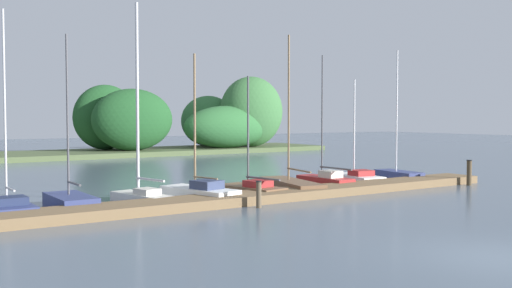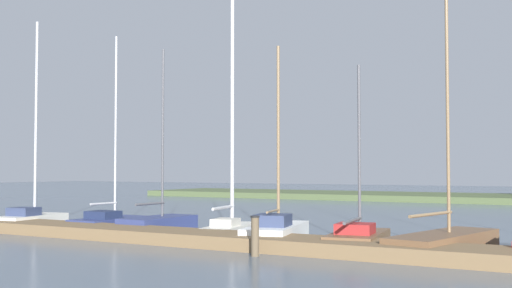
{
  "view_description": "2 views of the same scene",
  "coord_description": "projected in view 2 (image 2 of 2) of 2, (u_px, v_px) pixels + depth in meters",
  "views": [
    {
      "loc": [
        -12.39,
        -8.07,
        3.32
      ],
      "look_at": [
        1.12,
        11.74,
        2.17
      ],
      "focal_mm": 41.89,
      "sensor_mm": 36.0,
      "label": 1
    },
    {
      "loc": [
        7.31,
        -3.64,
        2.09
      ],
      "look_at": [
        -1.64,
        11.84,
        2.82
      ],
      "focal_mm": 43.98,
      "sensor_mm": 36.0,
      "label": 2
    }
  ],
  "objects": [
    {
      "name": "sailboat_1",
      "position": [
        112.0,
        220.0,
        21.96
      ],
      "size": [
        1.32,
        3.13,
        6.84
      ],
      "rotation": [
        0.0,
        0.0,
        1.57
      ],
      "color": "navy",
      "rests_on": "ground"
    },
    {
      "name": "dock_pier",
      "position": [
        292.0,
        244.0,
        16.09
      ],
      "size": [
        26.15,
        1.8,
        0.35
      ],
      "color": "brown",
      "rests_on": "ground"
    },
    {
      "name": "sailboat_5",
      "position": [
        359.0,
        237.0,
        16.78
      ],
      "size": [
        1.69,
        3.36,
        4.95
      ],
      "rotation": [
        0.0,
        0.0,
        1.73
      ],
      "color": "brown",
      "rests_on": "ground"
    },
    {
      "name": "sailboat_0",
      "position": [
        32.0,
        216.0,
        22.68
      ],
      "size": [
        1.65,
        3.18,
        7.54
      ],
      "rotation": [
        0.0,
        0.0,
        1.75
      ],
      "color": "silver",
      "rests_on": "ground"
    },
    {
      "name": "sailboat_2",
      "position": [
        161.0,
        223.0,
        21.0
      ],
      "size": [
        1.25,
        3.04,
        6.18
      ],
      "rotation": [
        0.0,
        0.0,
        1.56
      ],
      "color": "navy",
      "rests_on": "ground"
    },
    {
      "name": "sailboat_3",
      "position": [
        231.0,
        220.0,
        19.72
      ],
      "size": [
        1.51,
        3.2,
        7.58
      ],
      "rotation": [
        0.0,
        0.0,
        1.78
      ],
      "color": "silver",
      "rests_on": "ground"
    },
    {
      "name": "mooring_piling_1",
      "position": [
        255.0,
        236.0,
        15.09
      ],
      "size": [
        0.22,
        0.22,
        0.97
      ],
      "color": "brown",
      "rests_on": "ground"
    },
    {
      "name": "sailboat_6",
      "position": [
        447.0,
        240.0,
        15.9
      ],
      "size": [
        2.05,
        4.58,
        6.83
      ],
      "rotation": [
        0.0,
        0.0,
        1.37
      ],
      "color": "brown",
      "rests_on": "ground"
    },
    {
      "name": "sailboat_4",
      "position": [
        277.0,
        230.0,
        18.01
      ],
      "size": [
        1.99,
        3.77,
        5.72
      ],
      "rotation": [
        0.0,
        0.0,
        1.81
      ],
      "color": "white",
      "rests_on": "ground"
    }
  ]
}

